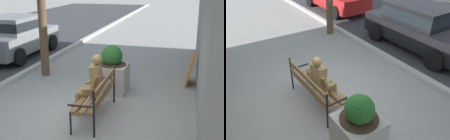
{
  "view_description": "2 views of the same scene",
  "coord_description": "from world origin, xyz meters",
  "views": [
    {
      "loc": [
        -5.84,
        -2.1,
        2.91
      ],
      "look_at": [
        1.67,
        -0.15,
        0.6
      ],
      "focal_mm": 49.24,
      "sensor_mm": 36.0,
      "label": 1
    },
    {
      "loc": [
        3.95,
        -2.1,
        3.67
      ],
      "look_at": [
        0.04,
        0.45,
        0.75
      ],
      "focal_mm": 35.61,
      "sensor_mm": 36.0,
      "label": 2
    }
  ],
  "objects": [
    {
      "name": "parked_car_grey",
      "position": [
        4.53,
        4.43,
        0.84
      ],
      "size": [
        4.11,
        1.94,
        1.56
      ],
      "color": "slate",
      "rests_on": "ground"
    },
    {
      "name": "park_bench",
      "position": [
        0.05,
        -0.26,
        0.54
      ],
      "size": [
        1.82,
        0.59,
        0.95
      ],
      "color": "brown",
      "rests_on": "ground"
    },
    {
      "name": "bronze_statue_seated",
      "position": [
        0.19,
        -0.05,
        0.67
      ],
      "size": [
        0.61,
        0.82,
        1.37
      ],
      "color": "olive",
      "rests_on": "ground"
    },
    {
      "name": "building_wall_behind",
      "position": [
        1.5,
        -2.6,
        2.03
      ],
      "size": [
        12.0,
        0.5,
        4.06
      ],
      "primitive_type": "cube",
      "color": "gray",
      "rests_on": "ground"
    },
    {
      "name": "ground_plane",
      "position": [
        0.0,
        0.0,
        0.0
      ],
      "size": [
        80.0,
        80.0,
        0.0
      ],
      "primitive_type": "plane",
      "color": "gray"
    },
    {
      "name": "leaning_signboard",
      "position": [
        2.81,
        -2.15,
        0.45
      ],
      "size": [
        0.7,
        0.23,
        0.89
      ],
      "primitive_type": "cube",
      "rotation": [
        0.21,
        0.0,
        0.0
      ],
      "color": "#C6661E",
      "rests_on": "ground"
    },
    {
      "name": "concrete_planter",
      "position": [
        1.67,
        -0.15,
        0.54
      ],
      "size": [
        0.82,
        0.82,
        1.26
      ],
      "color": "#A8A399",
      "rests_on": "ground"
    }
  ]
}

